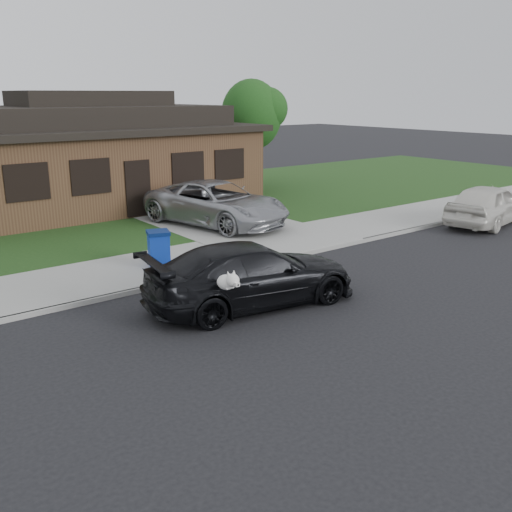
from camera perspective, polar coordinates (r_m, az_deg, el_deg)
ground at (r=11.22m, az=-4.89°, el=-8.71°), size 120.00×120.00×0.00m
sidewalk at (r=15.39m, az=-15.02°, el=-2.05°), size 60.00×3.00×0.12m
curb at (r=14.07m, az=-12.63°, el=-3.57°), size 60.00×0.12×0.12m
lawn at (r=22.78m, az=-22.88°, el=3.02°), size 60.00×13.00×0.13m
driveway at (r=22.34m, az=-5.81°, el=3.98°), size 4.50×13.00×0.14m
sedan at (r=12.90m, az=-0.44°, el=-1.87°), size 5.20×2.72×1.44m
minivan at (r=20.40m, az=-3.98°, el=5.28°), size 3.76×5.97×1.54m
white_compact at (r=22.64m, az=22.21°, el=4.81°), size 4.69×2.52×1.52m
recycling_bin at (r=15.74m, az=-9.69°, el=0.78°), size 0.74×0.74×0.98m
house at (r=25.57m, az=-15.84°, el=9.66°), size 12.60×8.60×4.65m
tree_1 at (r=28.98m, az=-0.11°, el=14.05°), size 3.15×3.00×5.25m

